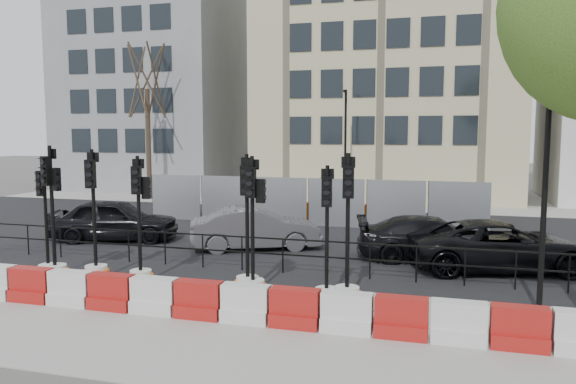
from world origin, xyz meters
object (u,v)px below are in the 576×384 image
(traffic_signal_d, at_px, (140,255))
(traffic_signal_a, at_px, (47,255))
(car_c, at_px, (433,239))
(lamp_post_near, at_px, (546,165))
(traffic_signal_h, at_px, (347,274))
(car_a, at_px, (115,220))

(traffic_signal_d, bearing_deg, traffic_signal_a, 167.62)
(car_c, bearing_deg, lamp_post_near, -163.35)
(traffic_signal_a, relative_size, traffic_signal_h, 0.91)
(car_a, bearing_deg, traffic_signal_h, -134.82)
(traffic_signal_d, xyz_separation_m, traffic_signal_h, (5.34, -0.15, -0.08))
(traffic_signal_h, xyz_separation_m, car_a, (-9.29, 5.12, 0.05))
(traffic_signal_h, bearing_deg, traffic_signal_a, 168.78)
(lamp_post_near, distance_m, car_c, 5.73)
(lamp_post_near, height_order, traffic_signal_a, lamp_post_near)
(car_c, bearing_deg, traffic_signal_d, 114.10)
(car_a, bearing_deg, traffic_signal_d, -157.46)
(traffic_signal_d, height_order, car_a, traffic_signal_d)
(traffic_signal_d, bearing_deg, traffic_signal_h, -15.13)
(traffic_signal_d, distance_m, car_c, 8.65)
(traffic_signal_a, height_order, traffic_signal_d, traffic_signal_d)
(traffic_signal_a, bearing_deg, traffic_signal_h, 5.01)
(traffic_signal_h, height_order, car_c, traffic_signal_h)
(lamp_post_near, distance_m, traffic_signal_a, 12.50)
(traffic_signal_a, bearing_deg, traffic_signal_d, 6.82)
(lamp_post_near, xyz_separation_m, car_c, (-2.36, 4.55, -2.56))
(traffic_signal_a, xyz_separation_m, car_c, (9.86, 5.00, 0.02))
(traffic_signal_a, xyz_separation_m, traffic_signal_d, (2.77, 0.05, 0.14))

